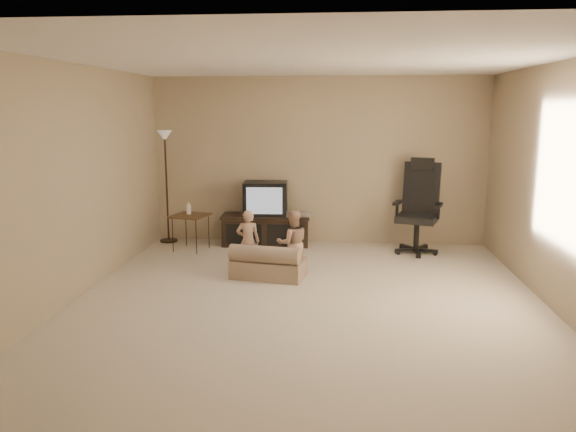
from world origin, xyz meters
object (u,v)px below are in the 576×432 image
object	(u,v)px
floor_lamp	(166,161)
toddler_right	(292,243)
side_table	(190,216)
toddler_left	(248,241)
tv_stand	(266,219)
office_chair	(418,219)
child_sofa	(267,264)

from	to	relation	value
floor_lamp	toddler_right	world-z (taller)	floor_lamp
side_table	floor_lamp	bearing A→B (deg)	134.62
side_table	floor_lamp	distance (m)	1.01
toddler_left	tv_stand	bearing A→B (deg)	-97.78
office_chair	child_sofa	xyz separation A→B (m)	(-1.98, -1.44, -0.31)
child_sofa	floor_lamp	bearing A→B (deg)	145.22
tv_stand	child_sofa	bearing A→B (deg)	-85.06
child_sofa	toddler_left	bearing A→B (deg)	149.44
side_table	child_sofa	size ratio (longest dim) A/B	0.76
floor_lamp	toddler_left	xyz separation A→B (m)	(1.49, -1.53, -0.85)
tv_stand	toddler_right	bearing A→B (deg)	-74.08
floor_lamp	toddler_right	bearing A→B (deg)	-37.94
side_table	child_sofa	bearing A→B (deg)	-44.78
toddler_right	tv_stand	bearing A→B (deg)	-86.02
toddler_right	floor_lamp	bearing A→B (deg)	-52.79
floor_lamp	toddler_left	world-z (taller)	floor_lamp
side_table	floor_lamp	xyz separation A→B (m)	(-0.49, 0.49, 0.74)
child_sofa	tv_stand	bearing A→B (deg)	108.01
side_table	toddler_left	xyz separation A→B (m)	(1.01, -1.04, -0.11)
side_table	floor_lamp	world-z (taller)	floor_lamp
tv_stand	toddler_left	size ratio (longest dim) A/B	1.71
office_chair	floor_lamp	world-z (taller)	floor_lamp
child_sofa	toddler_right	world-z (taller)	toddler_right
floor_lamp	toddler_right	distance (m)	2.74
office_chair	toddler_left	bearing A→B (deg)	-133.59
office_chair	floor_lamp	size ratio (longest dim) A/B	0.79
office_chair	child_sofa	size ratio (longest dim) A/B	1.43
tv_stand	floor_lamp	bearing A→B (deg)	174.91
tv_stand	toddler_right	world-z (taller)	tv_stand
tv_stand	toddler_right	distance (m)	1.63
tv_stand	floor_lamp	size ratio (longest dim) A/B	0.80
toddler_right	toddler_left	bearing A→B (deg)	-22.46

